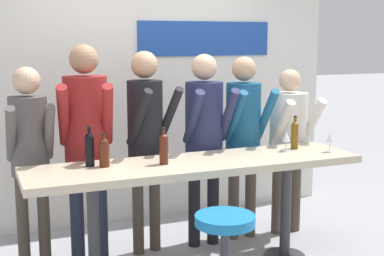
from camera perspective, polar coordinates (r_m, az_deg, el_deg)
back_wall at (r=5.58m, az=-5.50°, el=4.36°), size 4.29×0.12×2.79m
tasting_table at (r=4.26m, az=0.51°, el=-5.16°), size 2.69×0.67×0.94m
bar_stool at (r=3.78m, az=3.51°, el=-12.60°), size 0.44×0.44×0.70m
person_far_left at (r=4.48m, az=-16.93°, el=-1.69°), size 0.37×0.50×1.68m
person_left at (r=4.52m, az=-11.23°, el=-0.09°), size 0.50×0.63×1.85m
person_center_left at (r=4.65m, az=-4.95°, el=0.07°), size 0.44×0.57×1.79m
person_center at (r=4.80m, az=1.33°, el=0.00°), size 0.42×0.54×1.76m
person_center_right at (r=5.01m, az=5.53°, el=0.19°), size 0.40×0.53×1.74m
person_right at (r=5.24m, az=10.28°, el=-0.56°), size 0.43×0.51×1.61m
wine_bottle_0 at (r=4.08m, az=-9.35°, el=-2.43°), size 0.08×0.08×0.26m
wine_bottle_1 at (r=4.11m, az=-3.03°, el=-2.08°), size 0.07×0.07×0.29m
wine_bottle_2 at (r=4.11m, az=-10.87°, el=-2.09°), size 0.07×0.07×0.31m
wine_bottle_3 at (r=4.76m, az=10.91°, el=-0.62°), size 0.06×0.06×0.29m
wine_glass_0 at (r=4.65m, az=10.02°, el=-0.95°), size 0.07×0.07×0.18m
wine_glass_1 at (r=4.70m, az=14.52°, el=-0.99°), size 0.07×0.07×0.18m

